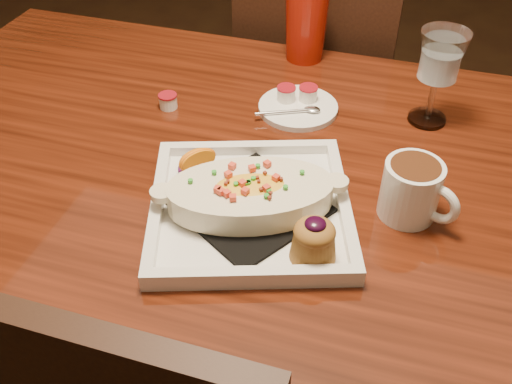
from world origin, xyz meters
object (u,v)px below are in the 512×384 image
(table, at_px, (249,200))
(red_tumbler, at_px, (306,24))
(plate, at_px, (254,202))
(goblet, at_px, (440,61))
(saucer, at_px, (297,105))
(chair_far, at_px, (316,97))
(coffee_mug, at_px, (413,189))

(table, xyz_separation_m, red_tumbler, (0.01, 0.40, 0.18))
(red_tumbler, bearing_deg, plate, -85.01)
(goblet, bearing_deg, table, -142.94)
(goblet, height_order, red_tumbler, goblet)
(saucer, bearing_deg, chair_far, 95.50)
(table, xyz_separation_m, coffee_mug, (0.29, -0.06, 0.15))
(plate, distance_m, goblet, 0.44)
(plate, height_order, goblet, goblet)
(red_tumbler, bearing_deg, coffee_mug, -58.64)
(chair_far, bearing_deg, goblet, 125.76)
(table, bearing_deg, saucer, 76.97)
(table, distance_m, goblet, 0.43)
(saucer, bearing_deg, plate, -88.23)
(coffee_mug, bearing_deg, plate, -136.73)
(plate, bearing_deg, saucer, 73.05)
(red_tumbler, bearing_deg, goblet, -31.76)
(coffee_mug, bearing_deg, chair_far, 137.28)
(table, xyz_separation_m, goblet, (0.29, 0.22, 0.22))
(saucer, bearing_deg, table, -103.03)
(plate, height_order, coffee_mug, coffee_mug)
(plate, relative_size, coffee_mug, 3.20)
(table, relative_size, goblet, 8.17)
(coffee_mug, bearing_deg, table, -166.75)
(saucer, relative_size, red_tumbler, 0.98)
(plate, relative_size, saucer, 2.50)
(plate, bearing_deg, goblet, 37.31)
(saucer, height_order, red_tumbler, red_tumbler)
(red_tumbler, bearing_deg, saucer, -80.27)
(chair_far, bearing_deg, table, 90.00)
(chair_far, relative_size, goblet, 5.07)
(coffee_mug, relative_size, red_tumbler, 0.77)
(goblet, xyz_separation_m, saucer, (-0.25, -0.04, -0.12))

